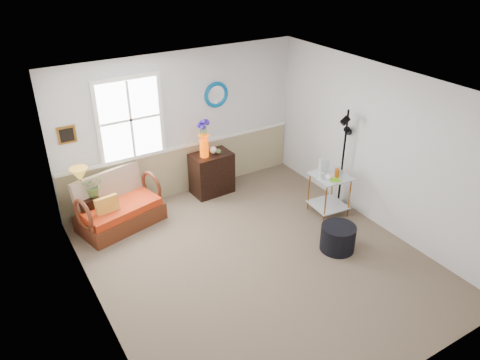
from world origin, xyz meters
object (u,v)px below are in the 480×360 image
cabinet (212,173)px  ottoman (338,238)px  floor_lamp (343,160)px  side_table (329,195)px  lamp_stand (89,213)px  loveseat (119,202)px

cabinet → ottoman: bearing=-74.6°
ottoman → floor_lamp: bearing=47.6°
ottoman → cabinet: bearing=107.3°
side_table → lamp_stand: bearing=155.2°
cabinet → floor_lamp: bearing=-44.9°
loveseat → cabinet: loveseat is taller
cabinet → ottoman: cabinet is taller
cabinet → side_table: 2.16m
floor_lamp → ottoman: bearing=-128.8°
cabinet → side_table: bearing=-53.2°
cabinet → floor_lamp: 2.36m
cabinet → loveseat: bearing=-175.8°
side_table → floor_lamp: bearing=17.7°
loveseat → floor_lamp: 3.79m
lamp_stand → ottoman: bearing=-39.7°
loveseat → ottoman: (2.61, -2.36, -0.23)m
loveseat → ottoman: size_ratio=2.52×
lamp_stand → cabinet: bearing=0.2°
floor_lamp → ottoman: (-0.89, -0.98, -0.69)m
loveseat → lamp_stand: (-0.46, 0.19, -0.15)m
loveseat → side_table: loveseat is taller
lamp_stand → side_table: bearing=-24.8°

